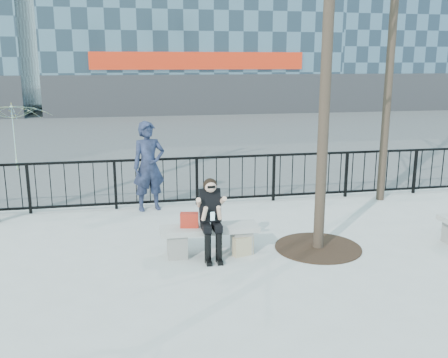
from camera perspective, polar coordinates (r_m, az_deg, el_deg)
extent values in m
plane|color=#A2A39E|center=(8.56, -1.63, -8.53)|extent=(120.00, 120.00, 0.00)
cube|color=#474747|center=(23.09, -7.70, 5.30)|extent=(60.00, 23.00, 0.01)
cube|color=black|center=(11.11, -4.18, 2.38)|extent=(14.00, 0.05, 0.05)
cube|color=black|center=(11.34, -4.10, -2.39)|extent=(14.00, 0.05, 0.05)
cube|color=#2D2D30|center=(30.17, -2.80, 9.55)|extent=(18.00, 0.08, 2.40)
cube|color=#BA240C|center=(30.04, -2.83, 13.35)|extent=(12.60, 0.12, 1.00)
cylinder|color=black|center=(8.38, 11.83, 16.93)|extent=(0.18, 0.18, 7.50)
cylinder|color=black|center=(11.93, 18.58, 14.18)|extent=(0.18, 0.18, 7.00)
cylinder|color=black|center=(8.94, 10.68, -7.69)|extent=(1.50, 1.50, 0.02)
cube|color=slate|center=(8.42, -5.37, -7.50)|extent=(0.32, 0.38, 0.40)
cube|color=slate|center=(8.58, 2.01, -7.03)|extent=(0.32, 0.38, 0.40)
cube|color=gray|center=(8.40, -1.65, -5.71)|extent=(1.65, 0.46, 0.09)
cube|color=#AC2315|center=(8.32, -3.98, -4.70)|extent=(0.32, 0.19, 0.25)
cube|color=#C2B489|center=(8.44, 2.20, -7.65)|extent=(0.37, 0.22, 0.33)
imported|color=black|center=(10.87, -8.59, 1.44)|extent=(0.80, 0.62, 1.95)
imported|color=yellow|center=(15.92, -22.80, 4.44)|extent=(2.89, 2.92, 2.02)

